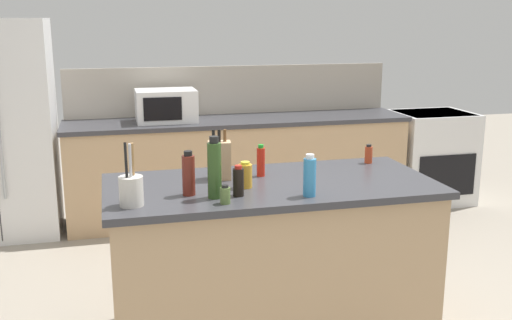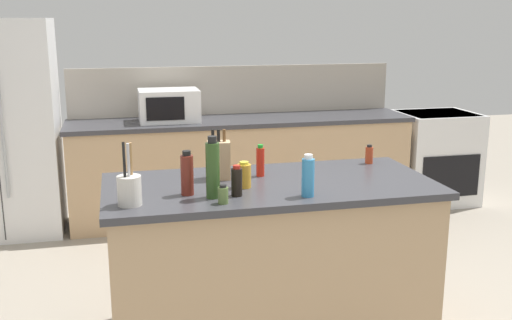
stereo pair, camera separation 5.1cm
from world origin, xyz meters
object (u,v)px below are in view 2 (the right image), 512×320
Objects in this scene: refrigerator at (3,129)px; hot_sauce_bottle at (260,161)px; knife_block at (219,160)px; range_oven at (435,157)px; dish_soap_bottle at (308,177)px; microwave at (169,105)px; olive_oil_bottle at (213,169)px; spice_jar_oregano at (223,195)px; vinegar_bottle at (187,174)px; honey_jar at (244,175)px; utensil_crock at (129,189)px; spice_jar_paprika at (369,155)px; soy_sauce_bottle at (237,182)px.

hot_sauce_bottle is (1.76, -2.10, 0.11)m from refrigerator.
range_oven is at bearing 46.60° from knife_block.
microwave is at bearing 101.10° from dish_soap_bottle.
olive_oil_bottle reaches higher than spice_jar_oregano.
vinegar_bottle is (1.30, -2.38, 0.13)m from refrigerator.
hot_sauce_bottle reaches higher than honey_jar.
refrigerator reaches higher than utensil_crock.
honey_jar is 0.77× the size of hot_sauce_bottle.
utensil_crock is 2.19× the size of honey_jar.
knife_block is 1.01m from spice_jar_paprika.
dish_soap_bottle is (-0.61, -0.60, 0.05)m from spice_jar_paprika.
spice_jar_paprika reaches higher than spice_jar_oregano.
spice_jar_oregano is at bearing -122.82° from hot_sauce_bottle.
soy_sauce_bottle is 0.69× the size of vinegar_bottle.
olive_oil_bottle is 0.16m from spice_jar_oregano.
microwave is 2.80× the size of hot_sauce_bottle.
dish_soap_bottle reaches higher than range_oven.
knife_block is (1.52, -2.10, 0.13)m from refrigerator.
spice_jar_paprika is 0.86m from dish_soap_bottle.
utensil_crock is 0.55m from soy_sauce_bottle.
olive_oil_bottle is at bearing -142.75° from honey_jar.
utensil_crock is at bearing -176.26° from soy_sauce_bottle.
range_oven is at bearing 50.30° from spice_jar_paprika.
microwave is 2.08m from hot_sauce_bottle.
knife_block is 1.29× the size of dish_soap_bottle.
olive_oil_bottle is 2.67× the size of spice_jar_paprika.
range_oven is 2.53m from spice_jar_paprika.
spice_jar_oregano is at bearing -73.60° from olive_oil_bottle.
range_oven is at bearing -0.72° from refrigerator.
vinegar_bottle reaches higher than soy_sauce_bottle.
vinegar_bottle reaches higher than hot_sauce_bottle.
soy_sauce_bottle is 0.15m from spice_jar_oregano.
range_oven is at bearing -0.00° from microwave.
olive_oil_bottle reaches higher than spice_jar_paprika.
spice_jar_paprika is at bearing 25.09° from olive_oil_bottle.
dish_soap_bottle is 0.63m from vinegar_bottle.
vinegar_bottle is (-1.22, -0.43, 0.05)m from spice_jar_paprika.
dish_soap_bottle is at bearing 2.83° from spice_jar_oregano.
refrigerator is at bearing 179.28° from range_oven.
refrigerator is at bearing 111.78° from utensil_crock.
knife_block reaches higher than microwave.
spice_jar_oregano is at bearing -149.55° from spice_jar_paprika.
microwave is 4.36× the size of spice_jar_paprika.
hot_sauce_bottle is at bearing 107.58° from dish_soap_bottle.
vinegar_bottle is at bearing -140.18° from range_oven.
hot_sauce_bottle is (0.22, 0.36, 0.01)m from soy_sauce_bottle.
microwave is 1.63× the size of olive_oil_bottle.
range_oven is 7.57× the size of spice_jar_paprika.
spice_jar_oregano is at bearing -128.96° from soy_sauce_bottle.
refrigerator reaches higher than soy_sauce_bottle.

